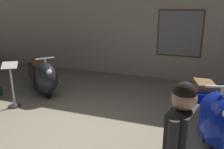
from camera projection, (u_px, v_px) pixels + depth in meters
The scene contains 5 objects.
ground_plane at pixel (81, 136), 4.29m from camera, with size 60.00×60.00×0.00m, color gray.
showroom_back_wall at pixel (138, 11), 7.21m from camera, with size 18.00×0.24×3.99m.
scooter_0 at pixel (44, 76), 6.10m from camera, with size 1.53×1.41×0.99m.
scooter_1 at pixel (212, 114), 3.99m from camera, with size 0.92×1.88×1.11m.
info_stanchion at pixel (13, 89), 5.35m from camera, with size 0.39×0.36×1.01m.
Camera 1 is at (1.81, -3.37, 2.28)m, focal length 39.07 mm.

